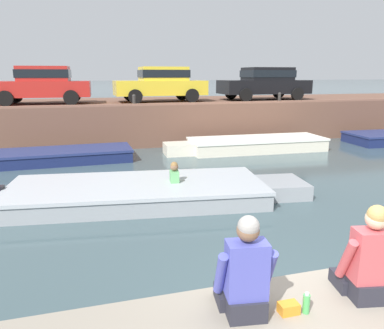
{
  "coord_description": "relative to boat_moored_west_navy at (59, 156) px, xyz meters",
  "views": [
    {
      "loc": [
        -2.33,
        -3.25,
        2.89
      ],
      "look_at": [
        -0.25,
        4.05,
        1.07
      ],
      "focal_mm": 35.0,
      "sensor_mm": 36.0,
      "label": 1
    }
  ],
  "objects": [
    {
      "name": "ground_plane",
      "position": [
        3.27,
        -4.14,
        -0.22
      ],
      "size": [
        400.0,
        400.0,
        0.0
      ],
      "primitive_type": "plane",
      "color": "#3D5156"
    },
    {
      "name": "far_quay_wall",
      "position": [
        3.27,
        4.65,
        0.64
      ],
      "size": [
        60.0,
        6.0,
        1.71
      ],
      "primitive_type": "cube",
      "color": "brown",
      "rests_on": "ground"
    },
    {
      "name": "far_wall_coping",
      "position": [
        3.27,
        1.77,
        1.53
      ],
      "size": [
        60.0,
        0.24,
        0.08
      ],
      "primitive_type": "cube",
      "color": "brown",
      "rests_on": "far_quay_wall"
    },
    {
      "name": "boat_moored_west_navy",
      "position": [
        0.0,
        0.0,
        0.0
      ],
      "size": [
        5.29,
        1.79,
        0.43
      ],
      "color": "navy",
      "rests_on": "ground"
    },
    {
      "name": "boat_moored_central_cream",
      "position": [
        7.08,
        0.0,
        0.04
      ],
      "size": [
        6.35,
        1.97,
        0.51
      ],
      "color": "silver",
      "rests_on": "ground"
    },
    {
      "name": "motorboat_passing",
      "position": [
        2.28,
        -4.82,
        0.01
      ],
      "size": [
        7.2,
        3.08,
        0.92
      ],
      "color": "#93999E",
      "rests_on": "ground"
    },
    {
      "name": "car_left_inner_red",
      "position": [
        -0.68,
        3.79,
        2.34
      ],
      "size": [
        4.03,
        2.08,
        1.54
      ],
      "color": "#B2231E",
      "rests_on": "far_quay_wall"
    },
    {
      "name": "car_centre_yellow",
      "position": [
        4.34,
        3.8,
        2.34
      ],
      "size": [
        4.08,
        1.95,
        1.54
      ],
      "color": "yellow",
      "rests_on": "far_quay_wall"
    },
    {
      "name": "car_right_inner_black",
      "position": [
        9.5,
        3.8,
        2.34
      ],
      "size": [
        4.3,
        2.0,
        1.54
      ],
      "color": "black",
      "rests_on": "far_quay_wall"
    },
    {
      "name": "mooring_bollard_mid",
      "position": [
        2.85,
        1.9,
        1.73
      ],
      "size": [
        0.15,
        0.15,
        0.45
      ],
      "color": "#2D2B28",
      "rests_on": "far_quay_wall"
    },
    {
      "name": "mooring_bollard_east",
      "position": [
        9.27,
        1.9,
        1.73
      ],
      "size": [
        0.15,
        0.15,
        0.45
      ],
      "color": "#2D2B28",
      "rests_on": "far_quay_wall"
    },
    {
      "name": "person_seated_left",
      "position": [
        2.21,
        -10.4,
        0.93
      ],
      "size": [
        0.57,
        0.57,
        0.96
      ],
      "color": "#282833",
      "rests_on": "near_quay"
    },
    {
      "name": "person_seated_right",
      "position": [
        3.46,
        -10.48,
        0.93
      ],
      "size": [
        0.58,
        0.59,
        0.96
      ],
      "color": "#282833",
      "rests_on": "near_quay"
    },
    {
      "name": "bottle_drink",
      "position": [
        2.76,
        -10.56,
        0.65
      ],
      "size": [
        0.06,
        0.06,
        0.2
      ],
      "color": "#4CB259",
      "rests_on": "near_quay"
    },
    {
      "name": "backpack_on_ledge",
      "position": [
        3.56,
        -10.48,
        0.72
      ],
      "size": [
        0.28,
        0.24,
        0.41
      ],
      "color": "#234C28",
      "rests_on": "near_quay"
    },
    {
      "name": "snack_bag",
      "position": [
        2.61,
        -10.52,
        0.61
      ],
      "size": [
        0.18,
        0.12,
        0.1
      ],
      "primitive_type": "cube",
      "color": "orange",
      "rests_on": "near_quay"
    }
  ]
}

